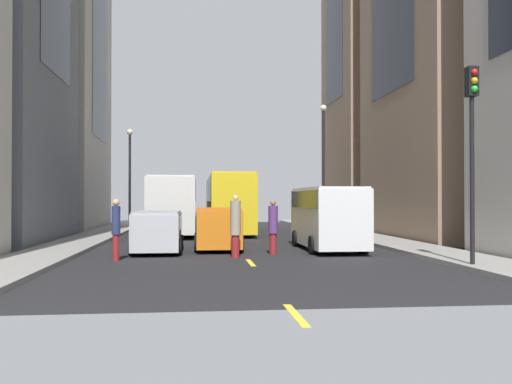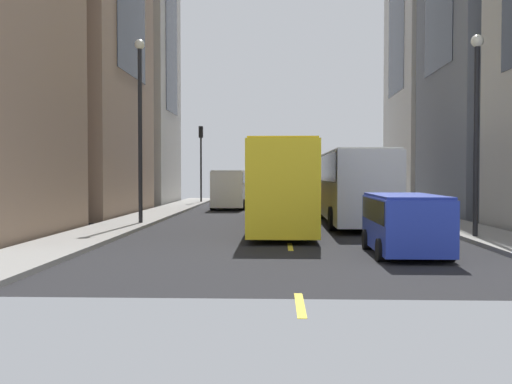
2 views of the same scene
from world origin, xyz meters
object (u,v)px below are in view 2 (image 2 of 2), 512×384
object	(u,v)px
delivery_van_white	(230,186)
pedestrian_waiting_curb	(289,190)
car_silver_1	(332,194)
car_blue_2	(405,220)
pedestrian_crossing_near	(345,190)
streetcar_yellow	(282,179)
city_bus_white	(352,181)
pedestrian_crossing_mid	(267,192)
traffic_light_near_corner	(201,149)
car_orange_0	(297,194)

from	to	relation	value
delivery_van_white	pedestrian_waiting_curb	size ratio (longest dim) A/B	2.59
car_silver_1	car_blue_2	distance (m)	23.00
pedestrian_crossing_near	delivery_van_white	bearing A→B (deg)	120.62
streetcar_yellow	car_blue_2	bearing A→B (deg)	111.43
car_silver_1	pedestrian_crossing_near	distance (m)	3.13
city_bus_white	car_silver_1	size ratio (longest dim) A/B	2.88
city_bus_white	pedestrian_waiting_curb	bearing A→B (deg)	-79.37
streetcar_yellow	pedestrian_crossing_mid	world-z (taller)	streetcar_yellow
car_blue_2	city_bus_white	bearing A→B (deg)	-89.13
car_silver_1	pedestrian_waiting_curb	distance (m)	3.78
pedestrian_crossing_near	pedestrian_waiting_curb	size ratio (longest dim) A/B	0.94
city_bus_white	streetcar_yellow	size ratio (longest dim) A/B	0.84
city_bus_white	car_blue_2	distance (m)	10.97
pedestrian_waiting_curb	pedestrian_crossing_mid	xyz separation A→B (m)	(1.53, 1.18, -0.10)
city_bus_white	traffic_light_near_corner	size ratio (longest dim) A/B	1.99
city_bus_white	pedestrian_crossing_mid	distance (m)	13.98
car_blue_2	pedestrian_crossing_mid	size ratio (longest dim) A/B	1.99
delivery_van_white	pedestrian_crossing_mid	distance (m)	3.00
streetcar_yellow	delivery_van_white	xyz separation A→B (m)	(3.40, -13.69, -0.61)
city_bus_white	pedestrian_crossing_near	size ratio (longest dim) A/B	5.59
car_silver_1	traffic_light_near_corner	distance (m)	12.14
car_silver_1	pedestrian_waiting_curb	world-z (taller)	pedestrian_waiting_curb
car_silver_1	city_bus_white	bearing A→B (deg)	89.07
pedestrian_crossing_near	car_silver_1	bearing A→B (deg)	165.96
car_orange_0	pedestrian_crossing_mid	world-z (taller)	pedestrian_crossing_mid
streetcar_yellow	car_blue_2	distance (m)	9.66
delivery_van_white	traffic_light_near_corner	xyz separation A→B (m)	(2.85, -6.74, 2.77)
delivery_van_white	car_blue_2	bearing A→B (deg)	106.98
delivery_van_white	pedestrian_waiting_curb	bearing A→B (deg)	-145.48
streetcar_yellow	pedestrian_waiting_curb	size ratio (longest dim) A/B	6.26
streetcar_yellow	traffic_light_near_corner	size ratio (longest dim) A/B	2.37
streetcar_yellow	pedestrian_crossing_near	bearing A→B (deg)	-105.68
car_silver_1	delivery_van_white	bearing A→B (deg)	3.07
city_bus_white	car_orange_0	xyz separation A→B (m)	(2.21, -10.89, -0.99)
pedestrian_crossing_near	pedestrian_crossing_mid	world-z (taller)	pedestrian_crossing_near
pedestrian_waiting_curb	pedestrian_crossing_mid	size ratio (longest dim) A/B	1.09
city_bus_white	car_blue_2	world-z (taller)	city_bus_white
streetcar_yellow	car_blue_2	size ratio (longest dim) A/B	3.42
streetcar_yellow	pedestrian_crossing_mid	xyz separation A→B (m)	(0.90, -15.28, -1.03)
car_blue_2	pedestrian_crossing_mid	world-z (taller)	pedestrian_crossing_mid
car_silver_1	traffic_light_near_corner	world-z (taller)	traffic_light_near_corner
pedestrian_crossing_near	city_bus_white	bearing A→B (deg)	-176.53
pedestrian_waiting_curb	traffic_light_near_corner	xyz separation A→B (m)	(6.88, -3.97, 3.10)
pedestrian_waiting_curb	pedestrian_crossing_mid	bearing A→B (deg)	-8.12
pedestrian_crossing_near	pedestrian_crossing_mid	xyz separation A→B (m)	(5.65, 1.66, -0.06)
car_orange_0	pedestrian_crossing_mid	xyz separation A→B (m)	(2.03, -2.40, 0.07)
car_blue_2	pedestrian_crossing_mid	xyz separation A→B (m)	(4.41, -24.22, 0.07)
car_silver_1	traffic_light_near_corner	xyz separation A→B (m)	(9.79, -6.37, 3.33)
delivery_van_white	traffic_light_near_corner	size ratio (longest dim) A/B	0.98
streetcar_yellow	car_orange_0	xyz separation A→B (m)	(-1.13, -12.88, -1.10)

